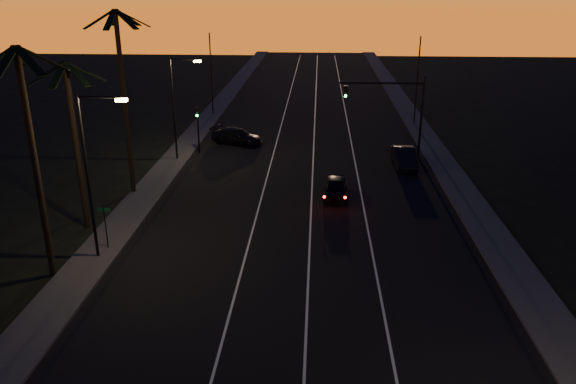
# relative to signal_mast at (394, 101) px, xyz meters

# --- Properties ---
(road) EXTENTS (20.00, 170.00, 0.01)m
(road) POSITION_rel_signal_mast_xyz_m (-7.14, -9.99, -4.78)
(road) COLOR black
(road) RESTS_ON ground
(sidewalk_left) EXTENTS (2.40, 170.00, 0.16)m
(sidewalk_left) POSITION_rel_signal_mast_xyz_m (-18.34, -9.99, -4.70)
(sidewalk_left) COLOR #333331
(sidewalk_left) RESTS_ON ground
(sidewalk_right) EXTENTS (2.40, 170.00, 0.16)m
(sidewalk_right) POSITION_rel_signal_mast_xyz_m (4.06, -9.99, -4.70)
(sidewalk_right) COLOR #333331
(sidewalk_right) RESTS_ON ground
(lane_stripe_left) EXTENTS (0.12, 160.00, 0.01)m
(lane_stripe_left) POSITION_rel_signal_mast_xyz_m (-10.14, -9.99, -4.76)
(lane_stripe_left) COLOR silver
(lane_stripe_left) RESTS_ON road
(lane_stripe_mid) EXTENTS (0.12, 160.00, 0.01)m
(lane_stripe_mid) POSITION_rel_signal_mast_xyz_m (-6.64, -9.99, -4.76)
(lane_stripe_mid) COLOR silver
(lane_stripe_mid) RESTS_ON road
(lane_stripe_right) EXTENTS (0.12, 160.00, 0.01)m
(lane_stripe_right) POSITION_rel_signal_mast_xyz_m (-3.14, -9.99, -4.76)
(lane_stripe_right) COLOR silver
(lane_stripe_right) RESTS_ON road
(palm_near) EXTENTS (4.25, 4.16, 11.53)m
(palm_near) POSITION_rel_signal_mast_xyz_m (-19.74, -21.99, 2.29)
(palm_near) COLOR black
(palm_near) RESTS_ON ground
(palm_mid) EXTENTS (4.25, 4.16, 10.03)m
(palm_mid) POSITION_rel_signal_mast_xyz_m (-20.34, -15.99, 1.47)
(palm_mid) COLOR black
(palm_mid) RESTS_ON ground
(palm_far) EXTENTS (4.25, 4.16, 12.53)m
(palm_far) POSITION_rel_signal_mast_xyz_m (-19.34, -9.99, 2.83)
(palm_far) COLOR black
(palm_far) RESTS_ON ground
(streetlight_left_near) EXTENTS (2.55, 0.26, 9.00)m
(streetlight_left_near) POSITION_rel_signal_mast_xyz_m (-17.84, -19.99, 0.54)
(streetlight_left_near) COLOR black
(streetlight_left_near) RESTS_ON ground
(streetlight_left_far) EXTENTS (2.55, 0.26, 8.50)m
(streetlight_left_far) POSITION_rel_signal_mast_xyz_m (-17.82, -1.99, 0.28)
(streetlight_left_far) COLOR black
(streetlight_left_far) RESTS_ON ground
(street_sign) EXTENTS (0.70, 0.06, 2.60)m
(street_sign) POSITION_rel_signal_mast_xyz_m (-17.94, -18.99, -3.13)
(street_sign) COLOR black
(street_sign) RESTS_ON ground
(signal_mast) EXTENTS (7.10, 0.41, 7.00)m
(signal_mast) POSITION_rel_signal_mast_xyz_m (0.00, 0.00, 0.00)
(signal_mast) COLOR black
(signal_mast) RESTS_ON ground
(signal_post) EXTENTS (0.28, 0.37, 4.20)m
(signal_post) POSITION_rel_signal_mast_xyz_m (-16.64, -0.01, -1.89)
(signal_post) COLOR black
(signal_post) RESTS_ON ground
(far_pole_left) EXTENTS (0.14, 0.14, 9.00)m
(far_pole_left) POSITION_rel_signal_mast_xyz_m (-18.14, 15.01, -0.28)
(far_pole_left) COLOR black
(far_pole_left) RESTS_ON ground
(far_pole_right) EXTENTS (0.14, 0.14, 9.00)m
(far_pole_right) POSITION_rel_signal_mast_xyz_m (3.86, 12.01, -0.28)
(far_pole_right) COLOR black
(far_pole_right) RESTS_ON ground
(lead_car) EXTENTS (1.80, 4.55, 1.37)m
(lead_car) POSITION_rel_signal_mast_xyz_m (-4.99, -10.02, -4.09)
(lead_car) COLOR black
(lead_car) RESTS_ON road
(right_car) EXTENTS (1.68, 4.67, 1.53)m
(right_car) POSITION_rel_signal_mast_xyz_m (0.75, -2.78, -4.00)
(right_car) COLOR black
(right_car) RESTS_ON road
(cross_car) EXTENTS (5.35, 3.92, 1.44)m
(cross_car) POSITION_rel_signal_mast_xyz_m (-13.77, 3.19, -4.05)
(cross_car) COLOR black
(cross_car) RESTS_ON road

